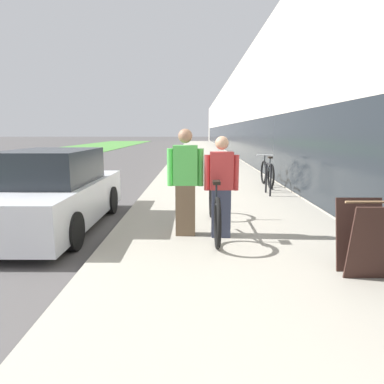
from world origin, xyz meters
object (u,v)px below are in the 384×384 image
object	(u,v)px
parked_sedan_curbside	(53,193)
cruiser_bike_nearest	(267,173)
bike_rack_hoop	(269,176)
tandem_bicycle	(214,208)
person_bystander	(185,183)
sandwich_board_sign	(366,238)
person_rider	(221,187)

from	to	relation	value
parked_sedan_curbside	cruiser_bike_nearest	bearing A→B (deg)	40.88
parked_sedan_curbside	bike_rack_hoop	bearing A→B (deg)	31.55
tandem_bicycle	parked_sedan_curbside	distance (m)	3.03
person_bystander	bike_rack_hoop	size ratio (longest dim) A/B	2.04
sandwich_board_sign	parked_sedan_curbside	world-z (taller)	parked_sedan_curbside
person_bystander	parked_sedan_curbside	xyz separation A→B (m)	(-2.49, 0.80, -0.33)
sandwich_board_sign	person_bystander	bearing A→B (deg)	143.37
tandem_bicycle	cruiser_bike_nearest	bearing A→B (deg)	68.31
person_rider	bike_rack_hoop	bearing A→B (deg)	67.36
person_bystander	sandwich_board_sign	bearing A→B (deg)	-36.63
tandem_bicycle	person_rider	size ratio (longest dim) A/B	1.61
person_bystander	parked_sedan_curbside	size ratio (longest dim) A/B	0.43
person_rider	tandem_bicycle	bearing A→B (deg)	106.31
cruiser_bike_nearest	sandwich_board_sign	distance (m)	6.63
bike_rack_hoop	cruiser_bike_nearest	distance (m)	1.41
tandem_bicycle	sandwich_board_sign	size ratio (longest dim) A/B	2.88
person_bystander	cruiser_bike_nearest	distance (m)	5.58
person_rider	sandwich_board_sign	size ratio (longest dim) A/B	1.79
sandwich_board_sign	bike_rack_hoop	bearing A→B (deg)	90.30
person_rider	person_bystander	xyz separation A→B (m)	(-0.57, 0.10, 0.06)
tandem_bicycle	person_bystander	xyz separation A→B (m)	(-0.48, -0.22, 0.46)
cruiser_bike_nearest	person_bystander	bearing A→B (deg)	-115.42
tandem_bicycle	sandwich_board_sign	xyz separation A→B (m)	(1.68, -1.83, 0.05)
person_rider	cruiser_bike_nearest	distance (m)	5.45
person_bystander	tandem_bicycle	bearing A→B (deg)	24.93
person_rider	parked_sedan_curbside	distance (m)	3.21
cruiser_bike_nearest	parked_sedan_curbside	size ratio (longest dim) A/B	0.45
tandem_bicycle	person_rider	distance (m)	0.53
cruiser_bike_nearest	sandwich_board_sign	bearing A→B (deg)	-91.99
cruiser_bike_nearest	sandwich_board_sign	xyz separation A→B (m)	(-0.23, -6.62, 0.05)
bike_rack_hoop	parked_sedan_curbside	size ratio (longest dim) A/B	0.21
tandem_bicycle	cruiser_bike_nearest	size ratio (longest dim) A/B	1.44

